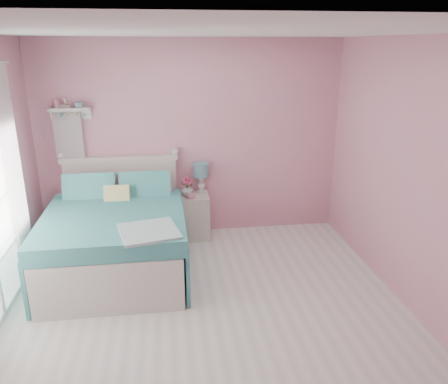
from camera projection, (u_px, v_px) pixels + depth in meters
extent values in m
plane|color=white|center=(210.00, 326.00, 4.10)|extent=(4.50, 4.50, 0.00)
plane|color=pink|center=(191.00, 140.00, 5.79)|extent=(4.00, 0.00, 4.00)
plane|color=pink|center=(429.00, 186.00, 3.94)|extent=(0.00, 4.50, 4.50)
plane|color=white|center=(207.00, 32.00, 3.26)|extent=(4.50, 4.50, 0.00)
cube|color=silver|center=(118.00, 253.00, 5.08)|extent=(1.43, 1.88, 0.41)
cube|color=silver|center=(116.00, 231.00, 4.99)|extent=(1.37, 1.82, 0.16)
cube|color=silver|center=(123.00, 199.00, 5.86)|extent=(1.46, 0.07, 1.07)
cube|color=silver|center=(119.00, 159.00, 5.68)|extent=(1.52, 0.09, 0.06)
cube|color=silver|center=(108.00, 290.00, 4.18)|extent=(1.46, 0.06, 0.56)
cube|color=teal|center=(113.00, 222.00, 4.80)|extent=(1.54, 1.62, 0.18)
cube|color=pink|center=(92.00, 192.00, 5.44)|extent=(0.68, 0.28, 0.43)
cube|color=pink|center=(146.00, 189.00, 5.53)|extent=(0.68, 0.28, 0.43)
cube|color=#CCBC59|center=(117.00, 198.00, 5.22)|extent=(0.30, 0.22, 0.31)
cube|color=beige|center=(194.00, 216.00, 5.91)|extent=(0.41, 0.39, 0.60)
cube|color=silver|center=(194.00, 210.00, 5.68)|extent=(0.35, 0.02, 0.16)
sphere|color=white|center=(194.00, 210.00, 5.66)|extent=(0.03, 0.03, 0.03)
cylinder|color=white|center=(201.00, 192.00, 5.93)|extent=(0.13, 0.13, 0.02)
cylinder|color=white|center=(201.00, 184.00, 5.90)|extent=(0.07, 0.07, 0.23)
cylinder|color=#6398A5|center=(201.00, 170.00, 5.83)|extent=(0.21, 0.21, 0.19)
imported|color=silver|center=(187.00, 190.00, 5.76)|extent=(0.21, 0.21, 0.17)
imported|color=#D08BA0|center=(190.00, 195.00, 5.69)|extent=(0.12, 0.12, 0.09)
sphere|color=#CD466F|center=(187.00, 179.00, 5.71)|extent=(0.06, 0.06, 0.06)
sphere|color=#CD466F|center=(190.00, 181.00, 5.75)|extent=(0.06, 0.06, 0.06)
sphere|color=#CD466F|center=(184.00, 181.00, 5.73)|extent=(0.06, 0.06, 0.06)
sphere|color=#CD466F|center=(189.00, 184.00, 5.71)|extent=(0.06, 0.06, 0.06)
sphere|color=#CD466F|center=(185.00, 183.00, 5.71)|extent=(0.06, 0.06, 0.06)
cube|color=silver|center=(70.00, 109.00, 5.38)|extent=(0.50, 0.14, 0.04)
cube|color=silver|center=(71.00, 114.00, 5.46)|extent=(0.50, 0.03, 0.12)
cylinder|color=#D18C99|center=(56.00, 104.00, 5.34)|extent=(0.06, 0.06, 0.10)
cube|color=#6398A5|center=(79.00, 105.00, 5.38)|extent=(0.08, 0.06, 0.07)
cube|color=white|center=(69.00, 137.00, 5.50)|extent=(0.34, 0.03, 0.72)
cube|color=silver|center=(4.00, 315.00, 4.22)|extent=(0.04, 1.32, 0.06)
cube|color=silver|center=(8.00, 194.00, 4.48)|extent=(0.04, 0.06, 2.10)
cube|color=white|center=(15.00, 179.00, 4.55)|extent=(0.04, 0.40, 2.32)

